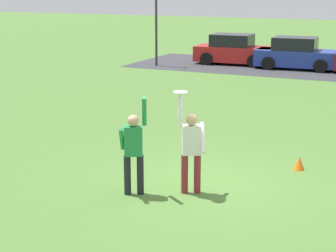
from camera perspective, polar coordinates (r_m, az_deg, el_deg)
name	(u,v)px	position (r m, az deg, el deg)	size (l,w,h in m)	color
ground_plane	(204,184)	(11.89, 3.69, -6.00)	(120.00, 120.00, 0.00)	#4C7533
person_catcher	(191,147)	(11.10, 2.41, -2.13)	(0.58, 0.52, 2.08)	maroon
person_defender	(133,148)	(11.04, -3.58, -2.24)	(0.65, 0.61, 2.04)	black
frisbee_disc	(180,92)	(10.81, 1.28, 3.50)	(0.28, 0.28, 0.02)	white
parked_car_red	(234,50)	(30.03, 6.80, 7.73)	(4.18, 2.20, 1.59)	red
parked_car_blue	(297,54)	(28.84, 13.11, 7.19)	(4.18, 2.20, 1.59)	#233893
parking_strip	(336,71)	(28.60, 16.93, 5.42)	(20.93, 6.40, 0.01)	#38383D
lamppost_by_lot	(156,16)	(29.02, -1.22, 11.28)	(0.28, 0.28, 4.26)	#2D2D33
field_cone_orange	(299,163)	(13.07, 13.35, -3.72)	(0.26, 0.26, 0.32)	orange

